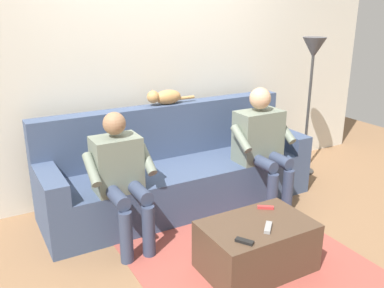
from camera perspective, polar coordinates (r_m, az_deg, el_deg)
ground_plane at (r=3.57m, az=3.74°, el=-12.56°), size 8.00×8.00×0.00m
back_wall at (r=4.19m, az=-5.37°, el=11.37°), size 5.59×0.06×2.64m
couch at (r=4.00m, az=-1.96°, el=-3.84°), size 2.56×0.76×0.93m
coffee_table at (r=3.14m, az=8.74°, el=-13.57°), size 0.78×0.51×0.37m
person_left_seated at (r=3.96m, az=9.48°, el=0.48°), size 0.59×0.53×1.12m
person_right_seated at (r=3.32m, az=-9.72°, el=-3.83°), size 0.52×0.57×1.06m
cat_on_backrest at (r=3.99m, az=-3.72°, el=6.41°), size 0.49×0.14×0.15m
remote_black at (r=2.81m, az=7.16°, el=-13.00°), size 0.10×0.13×0.02m
remote_red at (r=3.25m, az=9.98°, el=-8.50°), size 0.12×0.10×0.02m
remote_gray at (r=2.98m, az=10.32°, el=-11.11°), size 0.13×0.13×0.02m
floor_rug at (r=3.34m, az=6.85°, el=-14.96°), size 1.61×1.83×0.01m
floor_lamp at (r=4.70m, az=16.09°, el=10.60°), size 0.25×0.25×1.51m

